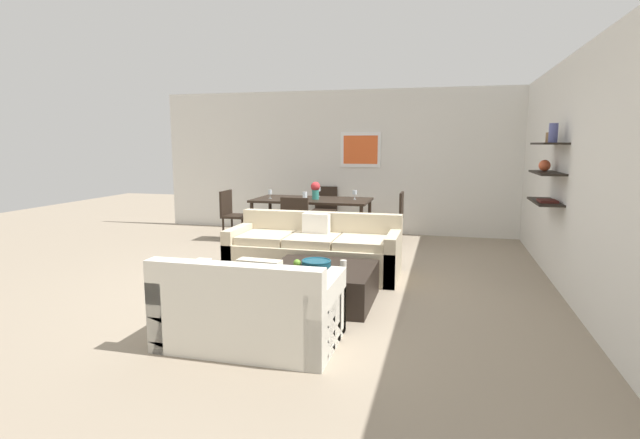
{
  "coord_description": "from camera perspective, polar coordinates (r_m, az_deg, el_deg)",
  "views": [
    {
      "loc": [
        1.68,
        -5.7,
        1.7
      ],
      "look_at": [
        0.16,
        0.2,
        0.75
      ],
      "focal_mm": 27.39,
      "sensor_mm": 36.0,
      "label": 1
    }
  ],
  "objects": [
    {
      "name": "dining_chair_right_far",
      "position": [
        8.49,
        8.71,
        0.65
      ],
      "size": [
        0.44,
        0.44,
        0.88
      ],
      "color": "black",
      "rests_on": "ground"
    },
    {
      "name": "dining_chair_foot",
      "position": [
        7.65,
        -2.75,
        -0.14
      ],
      "size": [
        0.44,
        0.44,
        0.88
      ],
      "color": "black",
      "rests_on": "ground"
    },
    {
      "name": "sofa_beige",
      "position": [
        6.41,
        -0.66,
        -3.83
      ],
      "size": [
        2.21,
        0.9,
        0.78
      ],
      "color": "beige",
      "rests_on": "ground"
    },
    {
      "name": "loveseat_white",
      "position": [
        4.27,
        -8.09,
        -10.46
      ],
      "size": [
        1.47,
        0.9,
        0.78
      ],
      "color": "silver",
      "rests_on": "ground"
    },
    {
      "name": "back_wall_unit",
      "position": [
        9.34,
        5.99,
        6.67
      ],
      "size": [
        8.4,
        0.09,
        2.7
      ],
      "color": "silver",
      "rests_on": "ground"
    },
    {
      "name": "ground_plane",
      "position": [
        6.18,
        -1.89,
        -7.11
      ],
      "size": [
        18.0,
        18.0,
        0.0
      ],
      "primitive_type": "plane",
      "color": "gray"
    },
    {
      "name": "coffee_table",
      "position": [
        5.32,
        0.18,
        -7.62
      ],
      "size": [
        1.11,
        1.04,
        0.38
      ],
      "color": "black",
      "rests_on": "ground"
    },
    {
      "name": "apple_on_coffee_table",
      "position": [
        5.3,
        -2.69,
        -5.11
      ],
      "size": [
        0.08,
        0.08,
        0.08
      ],
      "primitive_type": "sphere",
      "color": "#669E2D",
      "rests_on": "coffee_table"
    },
    {
      "name": "dining_table",
      "position": [
        8.5,
        -0.93,
        2.01
      ],
      "size": [
        2.01,
        1.01,
        0.75
      ],
      "color": "black",
      "rests_on": "ground"
    },
    {
      "name": "dining_chair_left_near",
      "position": [
        8.79,
        -10.24,
        0.89
      ],
      "size": [
        0.44,
        0.44,
        0.88
      ],
      "color": "black",
      "rests_on": "ground"
    },
    {
      "name": "right_wall_shelf_unit",
      "position": [
        6.45,
        26.59,
        4.83
      ],
      "size": [
        0.34,
        8.2,
        2.7
      ],
      "color": "silver",
      "rests_on": "ground"
    },
    {
      "name": "centerpiece_vase",
      "position": [
        8.41,
        -0.53,
        3.54
      ],
      "size": [
        0.16,
        0.16,
        0.3
      ],
      "color": "teal",
      "rests_on": "dining_table"
    },
    {
      "name": "wine_glass_head",
      "position": [
        8.91,
        -0.17,
        3.53
      ],
      "size": [
        0.07,
        0.07,
        0.17
      ],
      "color": "silver",
      "rests_on": "dining_table"
    },
    {
      "name": "decorative_bowl",
      "position": [
        5.3,
        -0.44,
        -5.11
      ],
      "size": [
        0.32,
        0.32,
        0.07
      ],
      "color": "navy",
      "rests_on": "coffee_table"
    },
    {
      "name": "wine_glass_foot",
      "position": [
        8.05,
        -1.78,
        2.87
      ],
      "size": [
        0.08,
        0.08,
        0.17
      ],
      "color": "silver",
      "rests_on": "dining_table"
    },
    {
      "name": "wine_glass_right_far",
      "position": [
        8.44,
        4.07,
        3.15
      ],
      "size": [
        0.08,
        0.08,
        0.16
      ],
      "color": "silver",
      "rests_on": "dining_table"
    },
    {
      "name": "candle_jar",
      "position": [
        5.25,
        2.75,
        -5.22
      ],
      "size": [
        0.07,
        0.07,
        0.08
      ],
      "primitive_type": "cylinder",
      "color": "silver",
      "rests_on": "coffee_table"
    },
    {
      "name": "wine_glass_left_near",
      "position": [
        8.58,
        -5.86,
        3.16
      ],
      "size": [
        0.06,
        0.06,
        0.15
      ],
      "color": "silver",
      "rests_on": "dining_table"
    },
    {
      "name": "dining_chair_head",
      "position": [
        9.4,
        0.55,
        1.54
      ],
      "size": [
        0.44,
        0.44,
        0.88
      ],
      "color": "black",
      "rests_on": "ground"
    }
  ]
}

